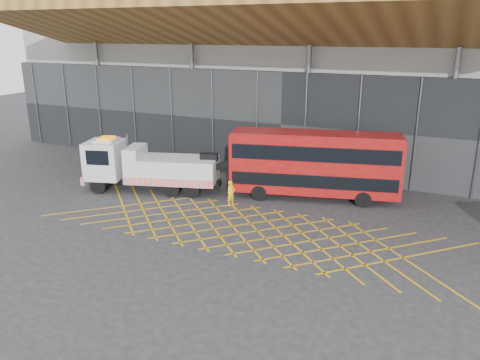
% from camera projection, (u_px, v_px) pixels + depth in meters
% --- Properties ---
extents(ground_plane, '(120.00, 120.00, 0.00)m').
position_uv_depth(ground_plane, '(186.00, 218.00, 28.82)').
color(ground_plane, '#262528').
extents(road_markings, '(24.76, 7.16, 0.01)m').
position_uv_depth(road_markings, '(245.00, 228.00, 27.22)').
color(road_markings, '#C79012').
rests_on(road_markings, ground_plane).
extents(construction_building, '(55.00, 23.97, 18.00)m').
position_uv_depth(construction_building, '(309.00, 55.00, 41.23)').
color(construction_building, gray).
rests_on(construction_building, ground_plane).
extents(recovery_truck, '(11.08, 5.25, 3.89)m').
position_uv_depth(recovery_truck, '(147.00, 166.00, 33.19)').
color(recovery_truck, black).
rests_on(recovery_truck, ground_plane).
extents(bus_towed, '(11.54, 5.26, 4.59)m').
position_uv_depth(bus_towed, '(314.00, 162.00, 31.43)').
color(bus_towed, maroon).
rests_on(bus_towed, ground_plane).
extents(worker, '(0.61, 0.72, 1.68)m').
position_uv_depth(worker, '(231.00, 193.00, 30.62)').
color(worker, yellow).
rests_on(worker, ground_plane).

